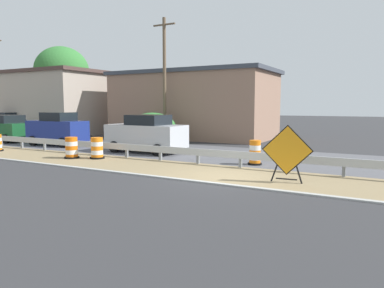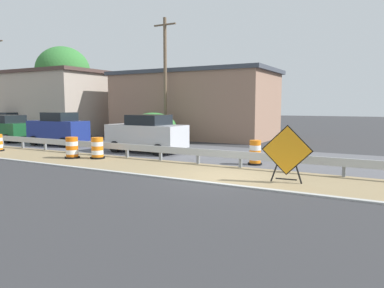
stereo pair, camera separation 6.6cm
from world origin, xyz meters
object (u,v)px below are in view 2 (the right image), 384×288
object	(u,v)px
car_mid_far_lane	(9,124)
car_trailing_far_lane	(147,134)
traffic_barrel_mid	(72,149)
car_distant_b	(7,128)
traffic_barrel_nearest	(255,154)
traffic_barrel_close	(97,149)
utility_pole_near	(165,78)
car_lead_far_lane	(58,129)
warning_sign_diamond	(287,152)

from	to	relation	value
car_mid_far_lane	car_trailing_far_lane	size ratio (longest dim) A/B	0.98
traffic_barrel_mid	car_distant_b	distance (m)	11.53
traffic_barrel_nearest	traffic_barrel_close	world-z (taller)	traffic_barrel_nearest
car_mid_far_lane	traffic_barrel_close	bearing A→B (deg)	-23.65
car_mid_far_lane	utility_pole_near	size ratio (longest dim) A/B	0.50
car_lead_far_lane	utility_pole_near	size ratio (longest dim) A/B	0.46
warning_sign_diamond	car_trailing_far_lane	distance (m)	9.94
traffic_barrel_nearest	utility_pole_near	xyz separation A→B (m)	(6.79, 9.22, 4.10)
traffic_barrel_nearest	car_trailing_far_lane	distance (m)	6.92
warning_sign_diamond	utility_pole_near	distance (m)	15.52
warning_sign_diamond	car_lead_far_lane	world-z (taller)	car_lead_far_lane
traffic_barrel_close	car_distant_b	distance (m)	12.53
traffic_barrel_nearest	traffic_barrel_close	distance (m)	7.81
traffic_barrel_nearest	utility_pole_near	world-z (taller)	utility_pole_near
traffic_barrel_mid	traffic_barrel_nearest	bearing A→B (deg)	-73.69
traffic_barrel_nearest	utility_pole_near	bearing A→B (deg)	53.64
traffic_barrel_mid	car_mid_far_lane	xyz separation A→B (m)	(7.07, 15.44, 0.53)
car_distant_b	traffic_barrel_mid	bearing A→B (deg)	161.72
traffic_barrel_nearest	traffic_barrel_mid	bearing A→B (deg)	106.31
traffic_barrel_close	utility_pole_near	size ratio (longest dim) A/B	0.12
car_mid_far_lane	car_distant_b	xyz separation A→B (m)	(-3.28, -4.56, -0.04)
traffic_barrel_mid	car_distant_b	size ratio (longest dim) A/B	0.23
car_trailing_far_lane	traffic_barrel_close	bearing A→B (deg)	77.76
traffic_barrel_nearest	car_lead_far_lane	world-z (taller)	car_lead_far_lane
traffic_barrel_close	car_mid_far_lane	size ratio (longest dim) A/B	0.24
car_lead_far_lane	car_mid_far_lane	bearing A→B (deg)	-20.16
traffic_barrel_close	car_trailing_far_lane	bearing A→B (deg)	-13.24
warning_sign_diamond	car_mid_far_lane	size ratio (longest dim) A/B	0.45
car_lead_far_lane	car_trailing_far_lane	world-z (taller)	car_lead_far_lane
traffic_barrel_mid	car_lead_far_lane	distance (m)	6.51
traffic_barrel_nearest	car_mid_far_lane	xyz separation A→B (m)	(4.51, 24.20, 0.51)
traffic_barrel_nearest	traffic_barrel_mid	distance (m)	9.12
utility_pole_near	warning_sign_diamond	bearing A→B (deg)	-130.88
warning_sign_diamond	car_trailing_far_lane	size ratio (longest dim) A/B	0.44
traffic_barrel_nearest	traffic_barrel_close	size ratio (longest dim) A/B	1.04
car_lead_far_lane	traffic_barrel_nearest	bearing A→B (deg)	173.23
traffic_barrel_close	traffic_barrel_mid	world-z (taller)	traffic_barrel_mid
traffic_barrel_mid	car_trailing_far_lane	world-z (taller)	car_trailing_far_lane
traffic_barrel_nearest	car_trailing_far_lane	bearing A→B (deg)	80.58
traffic_barrel_close	warning_sign_diamond	bearing A→B (deg)	-96.25
traffic_barrel_close	car_distant_b	xyz separation A→B (m)	(3.26, 12.09, 0.49)
traffic_barrel_close	car_lead_far_lane	distance (m)	7.28
traffic_barrel_mid	utility_pole_near	world-z (taller)	utility_pole_near
car_mid_far_lane	car_trailing_far_lane	xyz separation A→B (m)	(-3.38, -17.39, 0.05)
car_lead_far_lane	car_trailing_far_lane	xyz separation A→B (m)	(-0.05, -7.25, -0.03)
traffic_barrel_nearest	warning_sign_diamond	bearing A→B (deg)	-144.62
warning_sign_diamond	utility_pole_near	xyz separation A→B (m)	(9.89, 11.42, 3.53)
warning_sign_diamond	traffic_barrel_mid	distance (m)	10.98
traffic_barrel_close	car_distant_b	world-z (taller)	car_distant_b
utility_pole_near	traffic_barrel_mid	bearing A→B (deg)	-177.13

